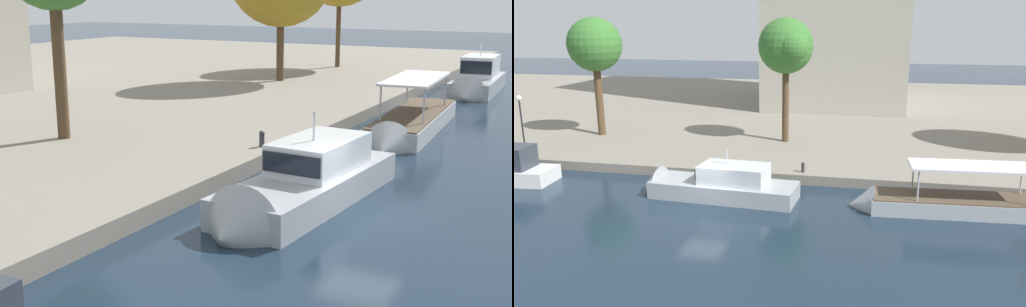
# 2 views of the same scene
# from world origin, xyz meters

# --- Properties ---
(ground_plane) EXTENTS (220.00, 220.00, 0.00)m
(ground_plane) POSITION_xyz_m (0.00, 0.00, 0.00)
(ground_plane) COLOR #192838
(dock_promenade) EXTENTS (120.00, 55.00, 0.67)m
(dock_promenade) POSITION_xyz_m (0.00, 33.04, 0.33)
(dock_promenade) COLOR gray
(dock_promenade) RESTS_ON ground_plane
(motor_yacht_2) EXTENTS (10.07, 3.39, 4.20)m
(motor_yacht_2) POSITION_xyz_m (0.04, 2.16, 0.58)
(motor_yacht_2) COLOR #9EA3A8
(motor_yacht_2) RESTS_ON ground_plane
(tour_boat_3) EXTENTS (12.23, 3.35, 3.82)m
(tour_boat_3) POSITION_xyz_m (13.99, 2.40, 0.30)
(tour_boat_3) COLOR #9EA3A8
(tour_boat_3) RESTS_ON ground_plane
(mooring_bollard_0) EXTENTS (0.25, 0.25, 0.69)m
(mooring_bollard_0) POSITION_xyz_m (4.97, 6.29, 1.04)
(mooring_bollard_0) COLOR #2D2D33
(mooring_bollard_0) RESTS_ON dock_promenade
(lamp_post) EXTENTS (0.41, 0.41, 4.42)m
(lamp_post) POSITION_xyz_m (-16.83, 7.23, 3.44)
(lamp_post) COLOR black
(lamp_post) RESTS_ON dock_promenade
(tree_2) EXTENTS (4.60, 4.60, 10.20)m
(tree_2) POSITION_xyz_m (-14.19, 14.29, 8.52)
(tree_2) COLOR #4C3823
(tree_2) RESTS_ON dock_promenade
(tree_4) EXTENTS (4.50, 4.64, 10.15)m
(tree_4) POSITION_xyz_m (2.22, 15.01, 8.49)
(tree_4) COLOR #4C3823
(tree_4) RESTS_ON dock_promenade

